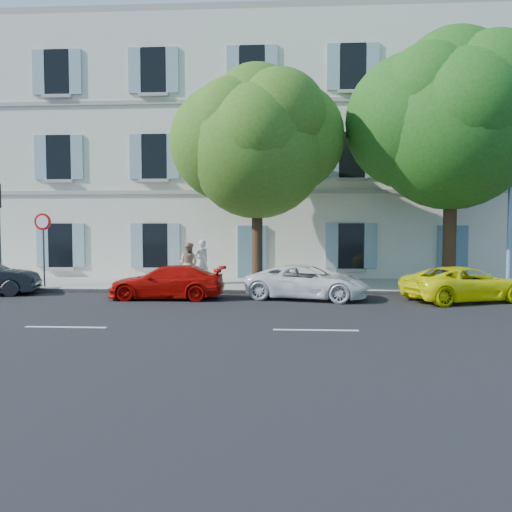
# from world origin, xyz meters

# --- Properties ---
(ground) EXTENTS (90.00, 90.00, 0.00)m
(ground) POSITION_xyz_m (0.00, 0.00, 0.00)
(ground) COLOR black
(sidewalk) EXTENTS (36.00, 4.50, 0.15)m
(sidewalk) POSITION_xyz_m (0.00, 4.45, 0.07)
(sidewalk) COLOR #A09E96
(sidewalk) RESTS_ON ground
(kerb) EXTENTS (36.00, 0.16, 0.16)m
(kerb) POSITION_xyz_m (0.00, 2.28, 0.08)
(kerb) COLOR #9E998E
(kerb) RESTS_ON ground
(building) EXTENTS (28.00, 7.00, 12.00)m
(building) POSITION_xyz_m (0.00, 10.20, 6.00)
(building) COLOR silver
(building) RESTS_ON ground
(car_red_coupe) EXTENTS (3.90, 1.59, 1.13)m
(car_red_coupe) POSITION_xyz_m (-4.71, 0.96, 0.57)
(car_red_coupe) COLOR #B80A05
(car_red_coupe) RESTS_ON ground
(car_white_coupe) EXTENTS (4.45, 2.77, 1.15)m
(car_white_coupe) POSITION_xyz_m (0.03, 1.19, 0.57)
(car_white_coupe) COLOR white
(car_white_coupe) RESTS_ON ground
(car_yellow_supercar) EXTENTS (4.49, 3.14, 1.14)m
(car_yellow_supercar) POSITION_xyz_m (5.15, 0.93, 0.57)
(car_yellow_supercar) COLOR #FFFC0A
(car_yellow_supercar) RESTS_ON ground
(tree_left) EXTENTS (5.18, 5.18, 8.03)m
(tree_left) POSITION_xyz_m (-1.77, 3.07, 5.32)
(tree_left) COLOR #3A2819
(tree_left) RESTS_ON sidewalk
(tree_right) EXTENTS (5.94, 5.94, 9.15)m
(tree_right) POSITION_xyz_m (5.37, 3.27, 6.02)
(tree_right) COLOR #3A2819
(tree_right) RESTS_ON sidewalk
(road_sign) EXTENTS (0.65, 0.10, 2.80)m
(road_sign) POSITION_xyz_m (-9.92, 2.84, 2.17)
(road_sign) COLOR #383A3D
(road_sign) RESTS_ON sidewalk
(pedestrian_a) EXTENTS (0.76, 0.74, 1.76)m
(pedestrian_a) POSITION_xyz_m (-4.10, 4.36, 1.03)
(pedestrian_a) COLOR silver
(pedestrian_a) RESTS_ON sidewalk
(pedestrian_b) EXTENTS (0.97, 0.85, 1.67)m
(pedestrian_b) POSITION_xyz_m (-4.55, 3.91, 0.98)
(pedestrian_b) COLOR tan
(pedestrian_b) RESTS_ON sidewalk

